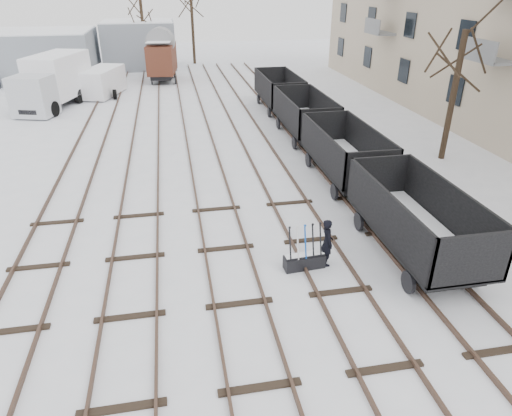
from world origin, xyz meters
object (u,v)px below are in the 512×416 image
Objects in this scene: worker at (327,242)px; panel_van at (102,81)px; box_van_wagon at (162,57)px; freight_wagon_a at (414,230)px; ground_frame at (304,260)px; lorry at (54,81)px.

panel_van is at bearing 19.57° from worker.
box_van_wagon reaches higher than worker.
ground_frame is at bearing -178.13° from freight_wagon_a.
worker is at bearing -74.27° from box_van_wagon.
box_van_wagon is 0.95× the size of panel_van.
lorry is at bearing 112.23° from ground_frame.
worker is 27.55m from panel_van.
box_van_wagon and lorry have the same top height.
panel_van is at bearing 104.05° from ground_frame.
freight_wagon_a reaches higher than ground_frame.
panel_van is (-9.54, 25.84, 0.29)m from worker.
panel_van is (2.88, 2.93, -0.72)m from lorry.
ground_frame is at bearing -46.28° from lorry.
box_van_wagon is at bearing 92.99° from ground_frame.
ground_frame is 0.19× the size of lorry.
ground_frame is at bearing 96.90° from worker.
freight_wagon_a is at bearing -2.80° from ground_frame.
freight_wagon_a is 27.59m from lorry.
panel_van is (-12.49, 25.82, 0.16)m from freight_wagon_a.
freight_wagon_a is at bearing -90.29° from worker.
ground_frame is 0.25× the size of freight_wagon_a.
box_van_wagon is 10.86m from lorry.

